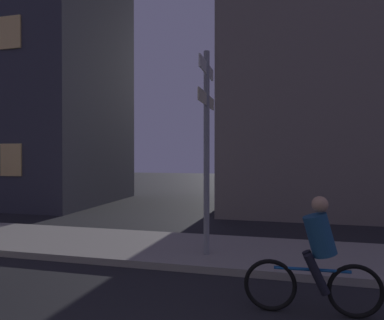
{
  "coord_description": "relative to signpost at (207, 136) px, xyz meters",
  "views": [
    {
      "loc": [
        0.87,
        -0.87,
        2.16
      ],
      "look_at": [
        -0.86,
        6.12,
        2.06
      ],
      "focal_mm": 32.26,
      "sensor_mm": 36.0,
      "label": 1
    }
  ],
  "objects": [
    {
      "name": "sidewalk_kerb",
      "position": [
        0.53,
        0.49,
        -2.49
      ],
      "size": [
        40.0,
        2.53,
        0.14
      ],
      "primitive_type": "cube",
      "color": "gray",
      "rests_on": "ground_plane"
    },
    {
      "name": "signpost",
      "position": [
        0.0,
        0.0,
        0.0
      ],
      "size": [
        0.12,
        1.52,
        4.14
      ],
      "color": "gray",
      "rests_on": "sidewalk_kerb"
    },
    {
      "name": "cyclist",
      "position": [
        1.91,
        -1.98,
        -1.82
      ],
      "size": [
        1.82,
        0.34,
        1.61
      ],
      "color": "black",
      "rests_on": "ground_plane"
    }
  ]
}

